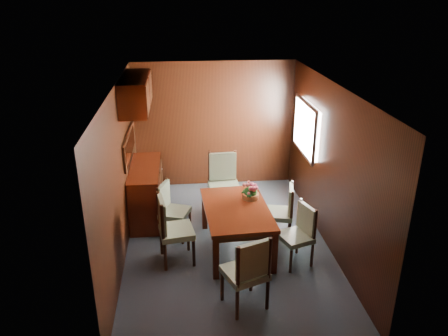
{
  "coord_description": "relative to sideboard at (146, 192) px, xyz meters",
  "views": [
    {
      "loc": [
        -0.63,
        -5.68,
        3.59
      ],
      "look_at": [
        0.0,
        0.47,
        1.05
      ],
      "focal_mm": 35.0,
      "sensor_mm": 36.0,
      "label": 1
    }
  ],
  "objects": [
    {
      "name": "chair_left_near",
      "position": [
        0.42,
        -1.37,
        0.11
      ],
      "size": [
        0.52,
        0.54,
        1.0
      ],
      "rotation": [
        0.0,
        0.0,
        -1.41
      ],
      "color": "black",
      "rests_on": "ground"
    },
    {
      "name": "room_shell",
      "position": [
        1.15,
        -0.67,
        1.18
      ],
      "size": [
        3.06,
        4.52,
        2.41
      ],
      "color": "black",
      "rests_on": "ground"
    },
    {
      "name": "chair_right_far",
      "position": [
        2.12,
        -0.92,
        0.04
      ],
      "size": [
        0.49,
        0.5,
        0.89
      ],
      "rotation": [
        0.0,
        0.0,
        1.34
      ],
      "color": "black",
      "rests_on": "ground"
    },
    {
      "name": "dining_table",
      "position": [
        1.37,
        -1.15,
        0.14
      ],
      "size": [
        0.98,
        1.5,
        0.68
      ],
      "rotation": [
        0.0,
        0.0,
        0.05
      ],
      "color": "#321006",
      "rests_on": "ground"
    },
    {
      "name": "chair_foot",
      "position": [
        1.3,
        0.04,
        0.14
      ],
      "size": [
        0.52,
        0.5,
        1.06
      ],
      "rotation": [
        0.0,
        0.0,
        3.18
      ],
      "color": "black",
      "rests_on": "ground"
    },
    {
      "name": "sideboard",
      "position": [
        0.0,
        0.0,
        0.0
      ],
      "size": [
        0.48,
        1.4,
        0.9
      ],
      "primitive_type": "cube",
      "color": "#321006",
      "rests_on": "ground"
    },
    {
      "name": "flower_centerpiece",
      "position": [
        1.62,
        -0.87,
        0.36
      ],
      "size": [
        0.27,
        0.27,
        0.27
      ],
      "color": "#BD6D39",
      "rests_on": "dining_table"
    },
    {
      "name": "chair_head",
      "position": [
        1.34,
        -2.47,
        0.1
      ],
      "size": [
        0.6,
        0.59,
        1.0
      ],
      "rotation": [
        0.0,
        0.0,
        0.37
      ],
      "color": "black",
      "rests_on": "ground"
    },
    {
      "name": "chair_left_far",
      "position": [
        0.41,
        -0.69,
        0.05
      ],
      "size": [
        0.53,
        0.54,
        0.9
      ],
      "rotation": [
        0.0,
        0.0,
        -1.91
      ],
      "color": "black",
      "rests_on": "ground"
    },
    {
      "name": "chair_right_near",
      "position": [
        2.2,
        -1.57,
        0.04
      ],
      "size": [
        0.51,
        0.53,
        0.88
      ],
      "rotation": [
        0.0,
        0.0,
        1.9
      ],
      "color": "black",
      "rests_on": "ground"
    },
    {
      "name": "ground",
      "position": [
        1.25,
        -1.0,
        -0.45
      ],
      "size": [
        4.5,
        4.5,
        0.0
      ],
      "primitive_type": "plane",
      "color": "#353F48",
      "rests_on": "ground"
    }
  ]
}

